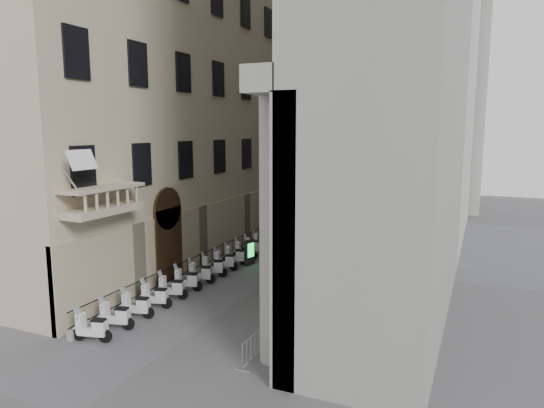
{
  "coord_description": "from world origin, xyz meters",
  "views": [
    {
      "loc": [
        11.19,
        -10.13,
        8.81
      ],
      "look_at": [
        0.05,
        15.28,
        4.5
      ],
      "focal_mm": 32.0,
      "sensor_mm": 36.0,
      "label": 1
    }
  ],
  "objects_px": {
    "scooter_0": "(93,342)",
    "street_lamp": "(275,189)",
    "pedestrian_a": "(315,227)",
    "info_kiosk": "(250,252)",
    "security_tent": "(298,199)",
    "pedestrian_b": "(334,236)"
  },
  "relations": [
    {
      "from": "scooter_0",
      "to": "pedestrian_b",
      "type": "bearing_deg",
      "value": -27.53
    },
    {
      "from": "security_tent",
      "to": "info_kiosk",
      "type": "xyz_separation_m",
      "value": [
        1.11,
        -11.84,
        -1.92
      ]
    },
    {
      "from": "security_tent",
      "to": "street_lamp",
      "type": "relative_size",
      "value": 0.56
    },
    {
      "from": "info_kiosk",
      "to": "pedestrian_a",
      "type": "height_order",
      "value": "pedestrian_a"
    },
    {
      "from": "scooter_0",
      "to": "security_tent",
      "type": "height_order",
      "value": "security_tent"
    },
    {
      "from": "scooter_0",
      "to": "pedestrian_a",
      "type": "relative_size",
      "value": 0.84
    },
    {
      "from": "scooter_0",
      "to": "pedestrian_a",
      "type": "bearing_deg",
      "value": -19.9
    },
    {
      "from": "security_tent",
      "to": "pedestrian_a",
      "type": "bearing_deg",
      "value": -46.71
    },
    {
      "from": "street_lamp",
      "to": "info_kiosk",
      "type": "bearing_deg",
      "value": -59.61
    },
    {
      "from": "security_tent",
      "to": "street_lamp",
      "type": "distance_m",
      "value": 5.66
    },
    {
      "from": "info_kiosk",
      "to": "pedestrian_a",
      "type": "xyz_separation_m",
      "value": [
        1.34,
        9.24,
        0.06
      ]
    },
    {
      "from": "pedestrian_b",
      "to": "pedestrian_a",
      "type": "bearing_deg",
      "value": -21.07
    },
    {
      "from": "scooter_0",
      "to": "street_lamp",
      "type": "bearing_deg",
      "value": -13.96
    },
    {
      "from": "pedestrian_b",
      "to": "info_kiosk",
      "type": "bearing_deg",
      "value": 86.14
    },
    {
      "from": "scooter_0",
      "to": "pedestrian_a",
      "type": "xyz_separation_m",
      "value": [
        2.22,
        22.27,
        0.89
      ]
    },
    {
      "from": "pedestrian_b",
      "to": "street_lamp",
      "type": "bearing_deg",
      "value": 28.9
    },
    {
      "from": "pedestrian_b",
      "to": "security_tent",
      "type": "bearing_deg",
      "value": -20.98
    },
    {
      "from": "info_kiosk",
      "to": "security_tent",
      "type": "bearing_deg",
      "value": 109.23
    },
    {
      "from": "scooter_0",
      "to": "street_lamp",
      "type": "xyz_separation_m",
      "value": [
        -0.08,
        19.41,
        4.26
      ]
    },
    {
      "from": "security_tent",
      "to": "pedestrian_b",
      "type": "bearing_deg",
      "value": -46.8
    },
    {
      "from": "info_kiosk",
      "to": "pedestrian_b",
      "type": "xyz_separation_m",
      "value": [
        3.78,
        6.63,
        0.04
      ]
    },
    {
      "from": "street_lamp",
      "to": "pedestrian_a",
      "type": "relative_size",
      "value": 4.06
    }
  ]
}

